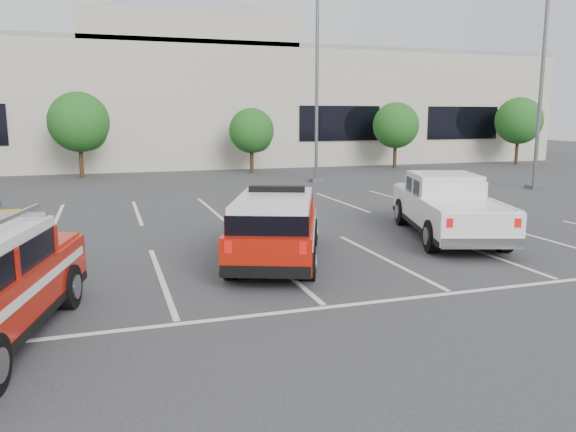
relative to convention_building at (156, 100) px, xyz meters
name	(u,v)px	position (x,y,z in m)	size (l,w,h in m)	color
ground	(280,268)	(-0.18, -31.86, -4.72)	(120.00, 120.00, 0.00)	#2F2F32
stall_markings	(237,231)	(-0.18, -27.36, -4.71)	(23.00, 15.00, 0.01)	silver
convention_building	(156,100)	(0.00, 0.00, 0.00)	(60.00, 16.99, 13.20)	beige
tree_mid_left	(81,124)	(-5.09, -9.82, -1.68)	(3.37, 3.37, 4.85)	#3F2B19
tree_mid_right	(253,132)	(4.91, -9.82, -2.22)	(2.77, 2.77, 3.99)	#3F2B19
tree_right	(397,127)	(14.91, -9.82, -1.95)	(3.07, 3.07, 4.42)	#3F2B19
tree_far_right	(519,122)	(24.91, -9.82, -1.68)	(3.37, 3.37, 4.85)	#3F2B19
light_pole_mid	(317,83)	(6.82, -15.86, 0.47)	(0.90, 0.60, 10.24)	#59595E
light_pole_right	(542,79)	(15.82, -21.86, 0.47)	(0.90, 0.60, 10.24)	#59595E
fire_chief_suv	(276,232)	(-0.10, -31.23, -3.99)	(3.59, 5.41, 1.79)	#A21407
white_pickup	(447,212)	(5.48, -30.03, -4.00)	(3.72, 6.22, 1.80)	silver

